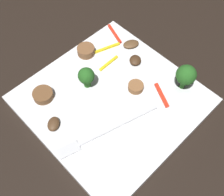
% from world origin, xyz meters
% --- Properties ---
extents(ground_plane, '(1.40, 1.40, 0.00)m').
position_xyz_m(ground_plane, '(0.00, 0.00, 0.00)').
color(ground_plane, black).
extents(plate, '(0.27, 0.27, 0.01)m').
position_xyz_m(plate, '(0.00, 0.00, 0.01)').
color(plate, white).
rests_on(plate, ground_plane).
extents(fork, '(0.18, 0.06, 0.00)m').
position_xyz_m(fork, '(0.06, 0.04, 0.02)').
color(fork, silver).
rests_on(fork, plate).
extents(broccoli_floret_0, '(0.04, 0.04, 0.05)m').
position_xyz_m(broccoli_floret_0, '(-0.11, 0.07, 0.05)').
color(broccoli_floret_0, '#296420').
rests_on(broccoli_floret_0, plate).
extents(broccoli_floret_1, '(0.03, 0.03, 0.04)m').
position_xyz_m(broccoli_floret_1, '(0.01, -0.05, 0.04)').
color(broccoli_floret_1, '#296420').
rests_on(broccoli_floret_1, plate).
extents(sausage_slice_0, '(0.05, 0.05, 0.01)m').
position_xyz_m(sausage_slice_0, '(0.08, -0.09, 0.02)').
color(sausage_slice_0, brown).
rests_on(sausage_slice_0, plate).
extents(sausage_slice_1, '(0.04, 0.04, 0.02)m').
position_xyz_m(sausage_slice_1, '(-0.04, -0.11, 0.02)').
color(sausage_slice_1, brown).
rests_on(sausage_slice_1, plate).
extents(sausage_slice_2, '(0.03, 0.03, 0.01)m').
position_xyz_m(sausage_slice_2, '(-0.04, 0.02, 0.02)').
color(sausage_slice_2, brown).
rests_on(sausage_slice_2, plate).
extents(mushroom_0, '(0.03, 0.03, 0.01)m').
position_xyz_m(mushroom_0, '(-0.09, -0.03, 0.02)').
color(mushroom_0, '#422B19').
rests_on(mushroom_0, plate).
extents(mushroom_1, '(0.03, 0.03, 0.01)m').
position_xyz_m(mushroom_1, '(0.11, -0.03, 0.02)').
color(mushroom_1, '#4C331E').
rests_on(mushroom_1, plate).
extents(mushroom_2, '(0.04, 0.03, 0.01)m').
position_xyz_m(mushroom_2, '(-0.11, -0.06, 0.02)').
color(mushroom_2, brown).
rests_on(mushroom_2, plate).
extents(pepper_strip_0, '(0.02, 0.05, 0.00)m').
position_xyz_m(pepper_strip_0, '(-0.11, -0.11, 0.02)').
color(pepper_strip_0, red).
rests_on(pepper_strip_0, plate).
extents(pepper_strip_1, '(0.05, 0.02, 0.00)m').
position_xyz_m(pepper_strip_1, '(-0.07, -0.09, 0.02)').
color(pepper_strip_1, yellow).
rests_on(pepper_strip_1, plate).
extents(pepper_strip_2, '(0.03, 0.05, 0.00)m').
position_xyz_m(pepper_strip_2, '(-0.07, 0.06, 0.02)').
color(pepper_strip_2, red).
rests_on(pepper_strip_2, plate).
extents(pepper_strip_3, '(0.05, 0.01, 0.00)m').
position_xyz_m(pepper_strip_3, '(-0.05, -0.06, 0.02)').
color(pepper_strip_3, yellow).
rests_on(pepper_strip_3, plate).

